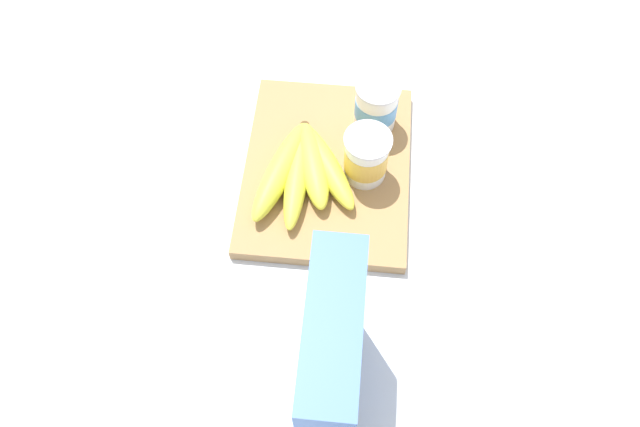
{
  "coord_description": "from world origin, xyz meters",
  "views": [
    {
      "loc": [
        0.51,
        0.04,
        0.79
      ],
      "look_at": [
        0.11,
        0.0,
        0.07
      ],
      "focal_mm": 34.27,
      "sensor_mm": 36.0,
      "label": 1
    }
  ],
  "objects_px": {
    "cereal_box": "(331,356)",
    "yogurt_cup_front": "(376,106)",
    "banana_bunch": "(303,169)",
    "yogurt_cup_back": "(366,157)",
    "cutting_board": "(327,169)"
  },
  "relations": [
    {
      "from": "yogurt_cup_front",
      "to": "yogurt_cup_back",
      "type": "height_order",
      "value": "yogurt_cup_front"
    },
    {
      "from": "cereal_box",
      "to": "yogurt_cup_front",
      "type": "height_order",
      "value": "cereal_box"
    },
    {
      "from": "cutting_board",
      "to": "yogurt_cup_front",
      "type": "bearing_deg",
      "value": 142.6
    },
    {
      "from": "cutting_board",
      "to": "cereal_box",
      "type": "relative_size",
      "value": 1.31
    },
    {
      "from": "cereal_box",
      "to": "yogurt_cup_back",
      "type": "distance_m",
      "value": 0.32
    },
    {
      "from": "yogurt_cup_back",
      "to": "banana_bunch",
      "type": "relative_size",
      "value": 0.44
    },
    {
      "from": "yogurt_cup_front",
      "to": "yogurt_cup_back",
      "type": "distance_m",
      "value": 0.1
    },
    {
      "from": "cereal_box",
      "to": "banana_bunch",
      "type": "xyz_separation_m",
      "value": [
        -0.3,
        -0.07,
        -0.08
      ]
    },
    {
      "from": "yogurt_cup_back",
      "to": "cutting_board",
      "type": "bearing_deg",
      "value": -97.46
    },
    {
      "from": "banana_bunch",
      "to": "yogurt_cup_front",
      "type": "bearing_deg",
      "value": 137.45
    },
    {
      "from": "yogurt_cup_back",
      "to": "banana_bunch",
      "type": "xyz_separation_m",
      "value": [
        0.01,
        -0.09,
        -0.02
      ]
    },
    {
      "from": "cereal_box",
      "to": "yogurt_cup_front",
      "type": "bearing_deg",
      "value": 175.54
    },
    {
      "from": "yogurt_cup_front",
      "to": "yogurt_cup_back",
      "type": "relative_size",
      "value": 1.01
    },
    {
      "from": "cereal_box",
      "to": "banana_bunch",
      "type": "distance_m",
      "value": 0.32
    },
    {
      "from": "banana_bunch",
      "to": "cereal_box",
      "type": "bearing_deg",
      "value": 12.44
    }
  ]
}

